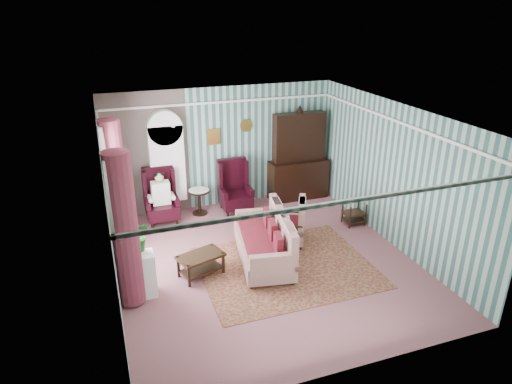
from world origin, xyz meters
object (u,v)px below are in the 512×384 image
object	(u,v)px
floral_armchair	(287,223)
coffee_table	(201,265)
seated_woman	(161,198)
round_side_table	(199,202)
sofa	(263,240)
plant_stand	(139,276)
nest_table	(354,213)
wingback_left	(161,197)
wingback_right	(235,187)
dresser_hutch	(299,154)
bookcase	(168,169)

from	to	relation	value
floral_armchair	coffee_table	size ratio (longest dim) A/B	1.07
seated_woman	round_side_table	size ratio (longest dim) A/B	1.97
round_side_table	sofa	xyz separation A→B (m)	(0.68, -2.52, 0.16)
plant_stand	nest_table	bearing A→B (deg)	13.84
floral_armchair	wingback_left	bearing A→B (deg)	77.45
wingback_right	round_side_table	distance (m)	0.92
dresser_hutch	sofa	distance (m)	3.35
wingback_right	round_side_table	size ratio (longest dim) A/B	2.08
seated_woman	wingback_left	bearing A→B (deg)	0.00
plant_stand	coffee_table	bearing A→B (deg)	14.02
floral_armchair	plant_stand	bearing A→B (deg)	132.49
wingback_left	nest_table	size ratio (longest dim) A/B	2.31
dresser_hutch	seated_woman	xyz separation A→B (m)	(-3.50, -0.27, -0.59)
nest_table	plant_stand	size ratio (longest dim) A/B	0.68
seated_woman	bookcase	bearing A→B (deg)	57.34
bookcase	dresser_hutch	xyz separation A→B (m)	(3.25, -0.12, 0.06)
bookcase	sofa	size ratio (longest dim) A/B	1.11
seated_woman	floral_armchair	distance (m)	2.94
seated_woman	round_side_table	world-z (taller)	seated_woman
round_side_table	floral_armchair	xyz separation A→B (m)	(1.40, -1.98, 0.14)
nest_table	floral_armchair	world-z (taller)	floral_armchair
seated_woman	plant_stand	xyz separation A→B (m)	(-0.80, -2.75, -0.19)
seated_woman	coffee_table	world-z (taller)	seated_woman
round_side_table	wingback_right	bearing A→B (deg)	-10.01
wingback_right	sofa	bearing A→B (deg)	-94.14
wingback_right	sofa	size ratio (longest dim) A/B	0.62
nest_table	sofa	bearing A→B (deg)	-161.68
sofa	floral_armchair	size ratio (longest dim) A/B	2.30
dresser_hutch	plant_stand	bearing A→B (deg)	-144.92
round_side_table	coffee_table	bearing A→B (deg)	-102.36
bookcase	floral_armchair	distance (m)	3.10
sofa	coffee_table	bearing A→B (deg)	104.26
sofa	coffee_table	distance (m)	1.28
wingback_right	coffee_table	world-z (taller)	wingback_right
plant_stand	sofa	xyz separation A→B (m)	(2.38, 0.38, 0.06)
wingback_right	seated_woman	distance (m)	1.75
bookcase	round_side_table	distance (m)	1.07
wingback_left	wingback_right	size ratio (longest dim) A/B	1.00
wingback_right	coffee_table	distance (m)	2.88
dresser_hutch	round_side_table	size ratio (longest dim) A/B	3.93
dresser_hutch	wingback_right	bearing A→B (deg)	-171.23
bookcase	plant_stand	xyz separation A→B (m)	(-1.05, -3.14, -0.72)
seated_woman	floral_armchair	size ratio (longest dim) A/B	1.34
round_side_table	coffee_table	distance (m)	2.68
bookcase	round_side_table	world-z (taller)	bookcase
bookcase	wingback_right	xyz separation A→B (m)	(1.50, -0.39, -0.50)
coffee_table	floral_armchair	bearing A→B (deg)	17.98
round_side_table	nest_table	xyz separation A→B (m)	(3.17, -1.70, -0.03)
nest_table	coffee_table	xyz separation A→B (m)	(-3.74, -0.92, -0.06)
wingback_left	floral_armchair	bearing A→B (deg)	-38.48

